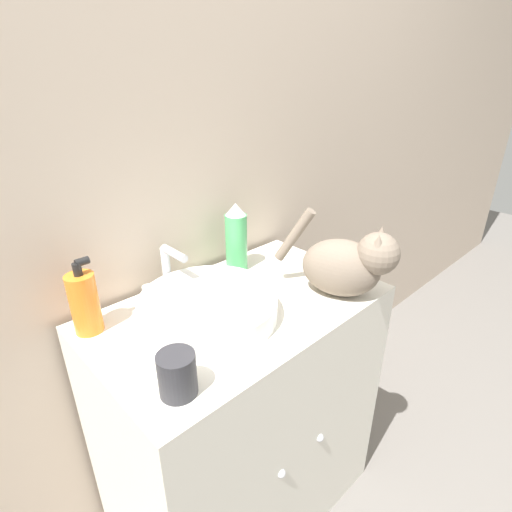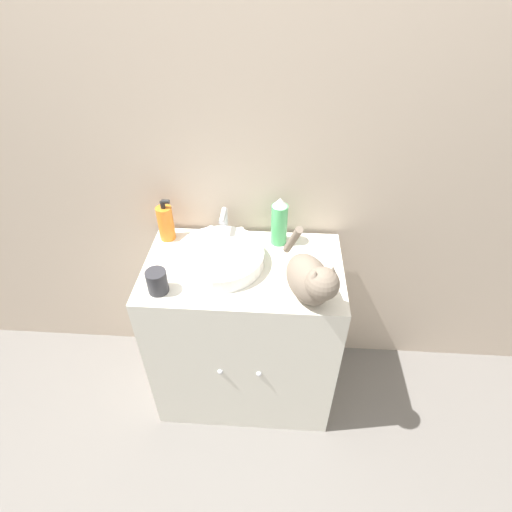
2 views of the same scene
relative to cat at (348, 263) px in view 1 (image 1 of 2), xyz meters
The scene contains 8 objects.
wall_back 0.62m from the cat, 119.40° to the left, with size 6.00×0.05×2.50m.
vanity_cabinet 0.58m from the cat, 147.19° to the left, with size 0.79×0.49×0.81m.
sink_basin 0.39m from the cat, 152.95° to the left, with size 0.35×0.35×0.06m.
faucet 0.50m from the cat, 134.16° to the left, with size 0.16×0.11×0.14m.
cat is the anchor object (origin of this frame).
soap_bottle 0.68m from the cat, 150.79° to the left, with size 0.07×0.07×0.19m.
spray_bottle 0.35m from the cat, 109.35° to the left, with size 0.07×0.07×0.22m.
cup 0.55m from the cat, behind, with size 0.08×0.08×0.09m.
Camera 1 is at (-0.60, -0.45, 1.39)m, focal length 28.00 mm.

